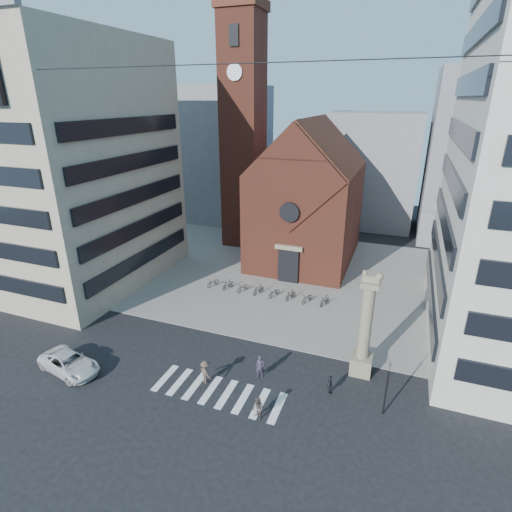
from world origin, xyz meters
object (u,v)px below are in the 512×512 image
at_px(lion_column, 365,335).
at_px(white_car, 69,363).
at_px(pedestrian_0, 260,367).
at_px(pedestrian_2, 330,385).
at_px(traffic_light, 387,387).
at_px(scooter_0, 213,282).
at_px(pedestrian_1, 258,409).

distance_m(lion_column, white_car, 23.02).
distance_m(pedestrian_0, pedestrian_2, 5.36).
distance_m(white_car, pedestrian_2, 20.15).
distance_m(traffic_light, scooter_0, 23.99).
height_order(pedestrian_0, pedestrian_1, pedestrian_0).
distance_m(traffic_light, pedestrian_0, 9.31).
height_order(traffic_light, scooter_0, traffic_light).
bearing_deg(lion_column, pedestrian_2, -119.21).
bearing_deg(pedestrian_0, lion_column, 9.56).
distance_m(traffic_light, white_car, 23.81).
xyz_separation_m(lion_column, pedestrian_1, (-5.84, -7.44, -2.60)).
height_order(white_car, pedestrian_1, pedestrian_1).
bearing_deg(pedestrian_2, pedestrian_0, 81.58).
bearing_deg(pedestrian_2, lion_column, -37.83).
bearing_deg(white_car, pedestrian_0, -60.65).
xyz_separation_m(pedestrian_0, pedestrian_2, (5.35, 0.02, -0.18)).
bearing_deg(white_car, lion_column, -58.32).
bearing_deg(pedestrian_1, traffic_light, 63.81).
height_order(white_car, pedestrian_2, pedestrian_2).
xyz_separation_m(pedestrian_0, scooter_0, (-10.43, 13.00, -0.41)).
bearing_deg(white_car, pedestrian_1, -76.84).
bearing_deg(lion_column, scooter_0, 151.15).
relative_size(white_car, pedestrian_0, 2.82).
relative_size(traffic_light, pedestrian_1, 2.50).
relative_size(lion_column, scooter_0, 4.75).
bearing_deg(white_car, traffic_light, -69.10).
distance_m(white_car, pedestrian_1, 15.62).
xyz_separation_m(lion_column, scooter_0, (-17.62, 9.70, -2.93)).
bearing_deg(pedestrian_1, lion_column, 91.98).
bearing_deg(traffic_light, lion_column, 116.46).
distance_m(lion_column, pedestrian_1, 9.80).
relative_size(traffic_light, white_car, 0.81).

